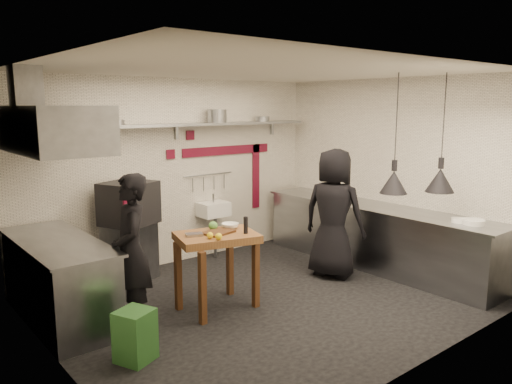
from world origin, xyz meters
TOP-DOWN VIEW (x-y plane):
  - floor at (0.00, 0.00)m, footprint 5.00×5.00m
  - ceiling at (0.00, 0.00)m, footprint 5.00×5.00m
  - wall_back at (0.00, 2.10)m, footprint 5.00×0.04m
  - wall_front at (0.00, -2.10)m, footprint 5.00×0.04m
  - wall_left at (-2.50, 0.00)m, footprint 0.04×4.20m
  - wall_right at (2.50, 0.00)m, footprint 0.04×4.20m
  - red_band_horiz at (0.95, 2.08)m, footprint 1.70×0.02m
  - red_band_vert at (1.55, 2.08)m, footprint 0.14×0.02m
  - red_tile_a at (0.25, 2.08)m, footprint 0.14×0.02m
  - red_tile_b at (-0.10, 2.08)m, footprint 0.14×0.02m
  - back_shelf at (0.00, 1.92)m, footprint 4.60×0.34m
  - shelf_bracket_left at (-1.90, 2.07)m, footprint 0.04×0.06m
  - shelf_bracket_mid at (0.00, 2.07)m, footprint 0.04×0.06m
  - shelf_bracket_right at (1.90, 2.07)m, footprint 0.04×0.06m
  - pan_far_left at (-1.56, 1.92)m, footprint 0.29×0.29m
  - pan_mid_left at (-1.02, 1.92)m, footprint 0.31×0.31m
  - stock_pot at (0.64, 1.92)m, footprint 0.31×0.31m
  - pan_right at (1.56, 1.92)m, footprint 0.25×0.25m
  - oven_stand at (-0.95, 1.78)m, footprint 0.75×0.72m
  - combi_oven at (-0.95, 1.75)m, footprint 0.82×0.80m
  - oven_door at (-1.00, 1.45)m, footprint 0.42×0.20m
  - oven_glass at (-0.96, 1.45)m, footprint 0.32×0.15m
  - hand_sink at (0.55, 1.92)m, footprint 0.46×0.34m
  - sink_tap at (0.55, 1.92)m, footprint 0.03×0.03m
  - sink_drain at (0.55, 1.88)m, footprint 0.06×0.06m
  - utensil_rail at (0.55, 2.06)m, footprint 0.90×0.02m
  - counter_right at (2.15, 0.00)m, footprint 0.70×3.80m
  - counter_right_top at (2.15, 0.00)m, footprint 0.76×3.90m
  - plate_stack at (2.12, -1.51)m, footprint 0.30×0.30m
  - small_bowl_right at (2.10, -1.33)m, footprint 0.21×0.21m
  - counter_left at (-2.15, 1.05)m, footprint 0.70×1.90m
  - counter_left_top at (-2.15, 1.05)m, footprint 0.76×2.00m
  - extractor_hood at (-2.10, 1.05)m, footprint 0.78×1.60m
  - hood_duct at (-2.35, 1.05)m, footprint 0.28×0.28m
  - green_bin at (-1.91, -0.33)m, footprint 0.41×0.41m
  - prep_table at (-0.59, 0.20)m, footprint 1.06×0.87m
  - cutting_board at (-0.57, 0.20)m, footprint 0.40×0.32m
  - pepper_mill at (-0.33, -0.02)m, footprint 0.06×0.06m
  - lemon_a at (-0.78, 0.05)m, footprint 0.09×0.09m
  - lemon_b at (-0.73, -0.04)m, footprint 0.10×0.10m
  - veg_ball at (-0.53, 0.37)m, footprint 0.12×0.12m
  - steel_tray at (-0.85, 0.28)m, footprint 0.23×0.19m
  - bowl at (-0.32, 0.29)m, footprint 0.28×0.28m
  - heat_lamp_near at (1.52, -0.73)m, footprint 0.42×0.42m
  - heat_lamp_far at (1.96, -1.12)m, footprint 0.47×0.47m
  - chef_left at (-1.58, 0.38)m, footprint 0.60×0.72m
  - chef_right at (1.34, 0.11)m, footprint 0.83×1.03m

SIDE VIEW (x-z plane):
  - floor at x=0.00m, z-range 0.00..0.00m
  - green_bin at x=-1.91m, z-range 0.00..0.50m
  - sink_drain at x=0.55m, z-range 0.01..0.67m
  - oven_stand at x=-0.95m, z-range 0.00..0.80m
  - counter_right at x=2.15m, z-range 0.00..0.90m
  - counter_left at x=-2.15m, z-range 0.00..0.90m
  - prep_table at x=-0.59m, z-range 0.00..0.92m
  - hand_sink at x=0.55m, z-range 0.67..0.89m
  - chef_left at x=-1.58m, z-range 0.00..1.69m
  - chef_right at x=1.34m, z-range 0.00..1.82m
  - counter_right_top at x=2.15m, z-range 0.90..0.93m
  - counter_left_top at x=-2.15m, z-range 0.90..0.93m
  - cutting_board at x=-0.57m, z-range 0.92..0.94m
  - steel_tray at x=-0.85m, z-range 0.92..0.95m
  - bowl at x=-0.32m, z-range 0.92..0.99m
  - small_bowl_right at x=2.10m, z-range 0.93..0.98m
  - lemon_b at x=-0.73m, z-range 0.92..1.00m
  - sink_tap at x=0.55m, z-range 0.89..1.03m
  - lemon_a at x=-0.78m, z-range 0.92..1.00m
  - plate_stack at x=2.12m, z-range 0.93..1.00m
  - veg_ball at x=-0.53m, z-range 0.92..1.02m
  - pepper_mill at x=-0.33m, z-range 0.92..1.12m
  - combi_oven at x=-0.95m, z-range 0.80..1.38m
  - oven_door at x=-1.00m, z-range 0.86..1.32m
  - oven_glass at x=-0.96m, z-range 0.92..1.26m
  - red_band_vert at x=1.55m, z-range 0.65..1.75m
  - utensil_rail at x=0.55m, z-range 1.31..1.33m
  - wall_back at x=0.00m, z-range 0.00..2.80m
  - wall_front at x=0.00m, z-range 0.00..2.80m
  - wall_left at x=-2.50m, z-range 0.00..2.80m
  - wall_right at x=2.50m, z-range 0.00..2.80m
  - red_band_horiz at x=0.95m, z-range 1.61..1.75m
  - red_tile_b at x=-0.10m, z-range 1.61..1.75m
  - red_tile_a at x=0.25m, z-range 1.88..2.02m
  - shelf_bracket_left at x=-1.90m, z-range 1.90..2.14m
  - shelf_bracket_mid at x=0.00m, z-range 1.90..2.14m
  - shelf_bracket_right at x=1.90m, z-range 1.90..2.14m
  - heat_lamp_near at x=1.52m, z-range 1.29..2.80m
  - heat_lamp_far at x=1.96m, z-range 1.31..2.80m
  - back_shelf at x=0.00m, z-range 2.10..2.14m
  - extractor_hood at x=-2.10m, z-range 1.90..2.40m
  - pan_mid_left at x=-1.02m, z-range 2.14..2.21m
  - pan_right at x=1.56m, z-range 2.14..2.22m
  - pan_far_left at x=-1.56m, z-range 2.14..2.23m
  - stock_pot at x=0.64m, z-range 2.14..2.34m
  - hood_duct at x=-2.35m, z-range 2.30..2.80m
  - ceiling at x=0.00m, z-range 2.80..2.80m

